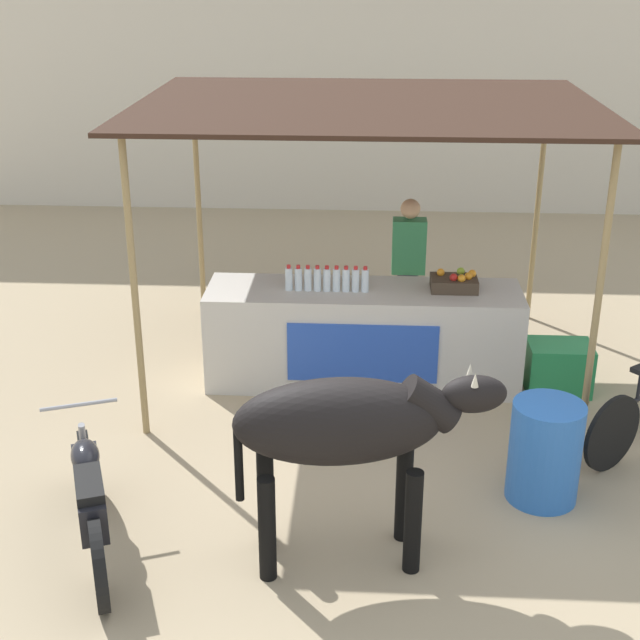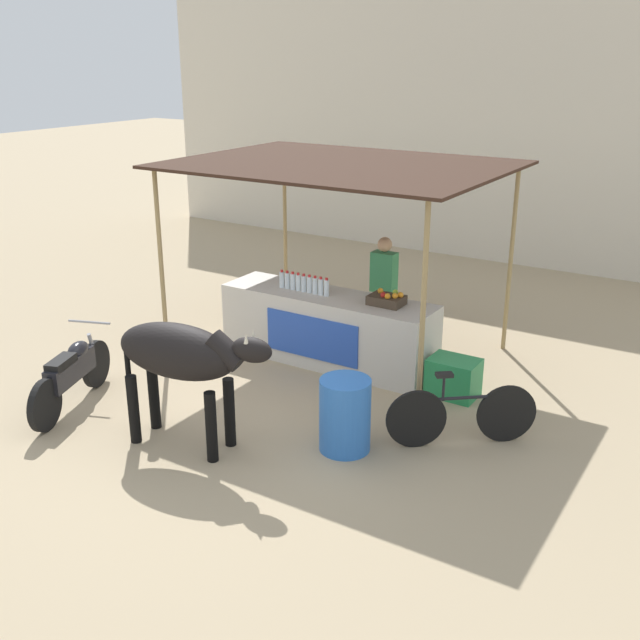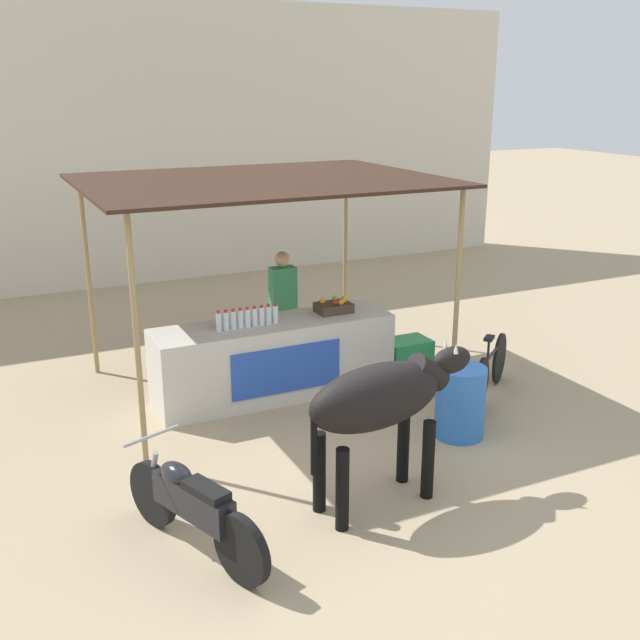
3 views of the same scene
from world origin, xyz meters
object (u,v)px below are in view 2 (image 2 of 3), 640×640
(vendor_behind_counter, at_px, (383,294))
(motorcycle_parked, at_px, (72,373))
(fruit_crate, at_px, (387,299))
(cow, at_px, (183,356))
(water_barrel, at_px, (345,415))
(bicycle_leaning, at_px, (461,415))
(stall_counter, at_px, (328,328))
(cooler_box, at_px, (453,377))

(vendor_behind_counter, height_order, motorcycle_parked, vendor_behind_counter)
(fruit_crate, relative_size, cow, 0.24)
(water_barrel, relative_size, motorcycle_parked, 0.47)
(water_barrel, bearing_deg, vendor_behind_counter, 109.72)
(water_barrel, height_order, bicycle_leaning, bicycle_leaning)
(stall_counter, bearing_deg, motorcycle_parked, -123.86)
(cooler_box, distance_m, cow, 3.41)
(stall_counter, distance_m, bicycle_leaning, 2.70)
(cooler_box, xyz_separation_m, water_barrel, (-0.47, -1.85, 0.16))
(water_barrel, distance_m, bicycle_leaning, 1.26)
(cow, xyz_separation_m, bicycle_leaning, (2.49, 1.58, -0.68))
(cow, height_order, motorcycle_parked, cow)
(vendor_behind_counter, height_order, cow, vendor_behind_counter)
(fruit_crate, distance_m, vendor_behind_counter, 0.83)
(cow, xyz_separation_m, motorcycle_parked, (-1.79, -0.01, -0.60))
(cooler_box, bearing_deg, bicycle_leaning, -63.86)
(cooler_box, bearing_deg, cow, -126.14)
(vendor_behind_counter, distance_m, cow, 3.57)
(fruit_crate, height_order, motorcycle_parked, fruit_crate)
(stall_counter, height_order, motorcycle_parked, stall_counter)
(fruit_crate, xyz_separation_m, bicycle_leaning, (1.56, -1.25, -0.68))
(stall_counter, bearing_deg, cooler_box, -2.96)
(water_barrel, bearing_deg, bicycle_leaning, 36.97)
(water_barrel, xyz_separation_m, bicycle_leaning, (1.00, 0.76, -0.05))
(stall_counter, distance_m, cooler_box, 1.90)
(cow, bearing_deg, vendor_behind_counter, 81.64)
(vendor_behind_counter, bearing_deg, stall_counter, -120.63)
(fruit_crate, bearing_deg, cow, -108.21)
(water_barrel, bearing_deg, fruit_crate, 105.54)
(stall_counter, relative_size, bicycle_leaning, 2.29)
(water_barrel, distance_m, motorcycle_parked, 3.38)
(stall_counter, relative_size, water_barrel, 3.72)
(water_barrel, relative_size, cow, 0.44)
(stall_counter, height_order, cooler_box, stall_counter)
(bicycle_leaning, bearing_deg, motorcycle_parked, -159.71)
(stall_counter, bearing_deg, vendor_behind_counter, 59.37)
(fruit_crate, relative_size, bicycle_leaning, 0.34)
(fruit_crate, height_order, cow, cow)
(vendor_behind_counter, xyz_separation_m, bicycle_leaning, (1.97, -1.95, -0.50))
(vendor_behind_counter, height_order, water_barrel, vendor_behind_counter)
(fruit_crate, distance_m, cooler_box, 1.30)
(stall_counter, xyz_separation_m, motorcycle_parked, (-1.86, -2.78, -0.05))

